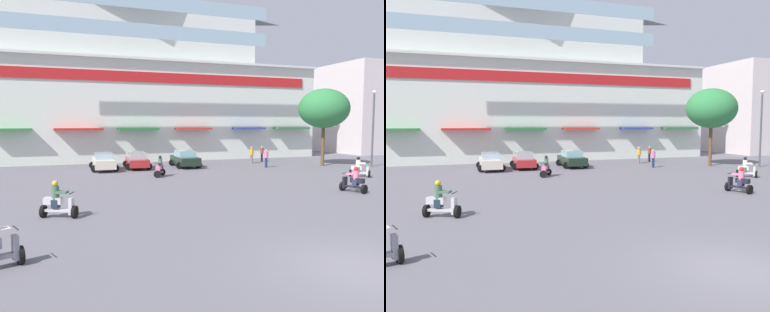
{
  "view_description": "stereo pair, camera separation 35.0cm",
  "coord_description": "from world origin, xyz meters",
  "views": [
    {
      "loc": [
        -7.55,
        -8.09,
        3.94
      ],
      "look_at": [
        1.68,
        18.3,
        1.54
      ],
      "focal_mm": 35.95,
      "sensor_mm": 36.0,
      "label": 1
    },
    {
      "loc": [
        -7.22,
        -8.2,
        3.94
      ],
      "look_at": [
        1.68,
        18.3,
        1.54
      ],
      "focal_mm": 35.95,
      "sensor_mm": 36.0,
      "label": 2
    }
  ],
  "objects": [
    {
      "name": "plaza_tree_1",
      "position": [
        15.56,
        21.35,
        5.27
      ],
      "size": [
        4.55,
        4.57,
        7.08
      ],
      "color": "brown",
      "rests_on": "ground"
    },
    {
      "name": "parked_car_0",
      "position": [
        -4.0,
        24.49,
        0.74
      ],
      "size": [
        2.3,
        4.49,
        1.46
      ],
      "color": "beige",
      "rests_on": "ground"
    },
    {
      "name": "parked_car_2",
      "position": [
        3.17,
        24.46,
        0.75
      ],
      "size": [
        2.42,
        4.18,
        1.49
      ],
      "color": "black",
      "rests_on": "ground"
    },
    {
      "name": "flank_building_right",
      "position": [
        32.34,
        33.49,
        5.82
      ],
      "size": [
        10.8,
        9.59,
        11.65
      ],
      "color": "silver",
      "rests_on": "ground"
    },
    {
      "name": "scooter_rider_2",
      "position": [
        13.26,
        14.22,
        0.61
      ],
      "size": [
        1.36,
        1.38,
        1.49
      ],
      "color": "black",
      "rests_on": "ground"
    },
    {
      "name": "scooter_rider_5",
      "position": [
        -7.62,
        8.6,
        0.65
      ],
      "size": [
        1.57,
        1.08,
        1.57
      ],
      "color": "black",
      "rests_on": "ground"
    },
    {
      "name": "streetlamp_near",
      "position": [
        19.2,
        19.14,
        3.98
      ],
      "size": [
        0.4,
        0.4,
        6.83
      ],
      "color": "#474C51",
      "rests_on": "ground"
    },
    {
      "name": "parked_car_1",
      "position": [
        -1.11,
        24.78,
        0.72
      ],
      "size": [
        2.43,
        4.3,
        1.44
      ],
      "color": "#AE2427",
      "rests_on": "ground"
    },
    {
      "name": "pedestrian_1",
      "position": [
        12.07,
        26.39,
        0.9
      ],
      "size": [
        0.46,
        0.46,
        1.58
      ],
      "color": "black",
      "rests_on": "ground"
    },
    {
      "name": "colonial_building",
      "position": [
        0.0,
        35.31,
        8.5
      ],
      "size": [
        41.67,
        14.61,
        19.37
      ],
      "color": "silver",
      "rests_on": "ground"
    },
    {
      "name": "ground_plane",
      "position": [
        0.0,
        13.0,
        0.0
      ],
      "size": [
        128.0,
        128.0,
        0.0
      ],
      "primitive_type": "plane",
      "color": "slate"
    },
    {
      "name": "pedestrian_0",
      "position": [
        10.31,
        25.3,
        0.91
      ],
      "size": [
        0.54,
        0.54,
        1.63
      ],
      "color": "slate",
      "rests_on": "ground"
    },
    {
      "name": "pedestrian_2",
      "position": [
        9.88,
        21.76,
        0.92
      ],
      "size": [
        0.41,
        0.41,
        1.62
      ],
      "color": "#1A2D4E",
      "rests_on": "ground"
    },
    {
      "name": "scooter_rider_3",
      "position": [
        -0.51,
        19.2,
        0.64
      ],
      "size": [
        1.16,
        1.48,
        1.55
      ],
      "color": "black",
      "rests_on": "ground"
    },
    {
      "name": "scooter_rider_0",
      "position": [
        8.3,
        9.3,
        0.62
      ],
      "size": [
        0.94,
        1.55,
        1.49
      ],
      "color": "black",
      "rests_on": "ground"
    }
  ]
}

